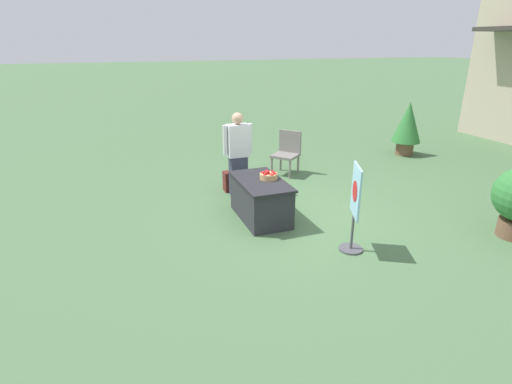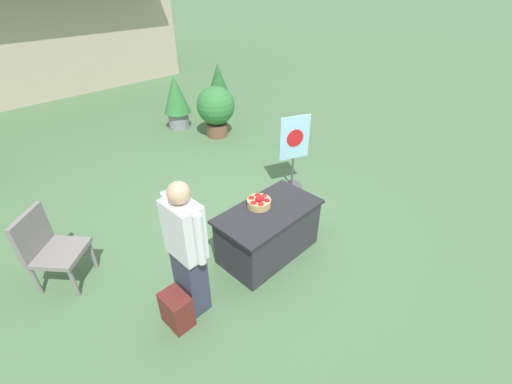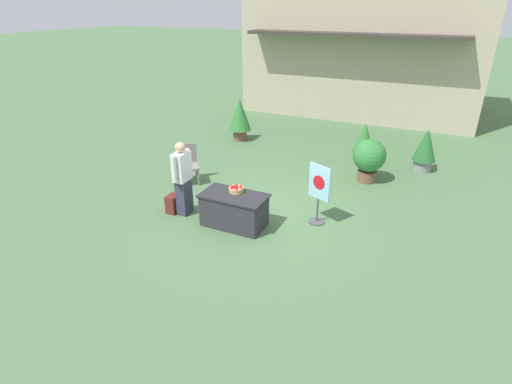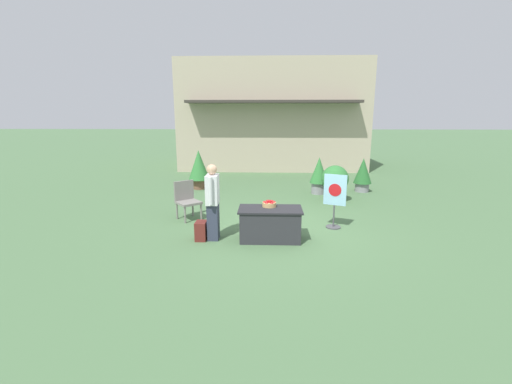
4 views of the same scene
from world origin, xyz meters
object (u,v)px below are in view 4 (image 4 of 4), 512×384
(apple_basket, at_px, (269,204))
(potted_plant_far_right, at_px, (199,167))
(backpack, at_px, (201,231))
(potted_plant_near_right, at_px, (335,181))
(person_visitor, at_px, (213,202))
(potted_plant_far_left, at_px, (363,173))
(patio_chair, at_px, (187,198))
(potted_plant_near_left, at_px, (319,174))
(poster_board, at_px, (335,199))
(display_table, at_px, (270,224))

(apple_basket, bearing_deg, potted_plant_far_right, 116.90)
(backpack, xyz_separation_m, potted_plant_near_right, (3.64, 3.68, 0.46))
(person_visitor, relative_size, potted_plant_far_left, 1.38)
(person_visitor, relative_size, potted_plant_near_right, 1.46)
(patio_chair, bearing_deg, potted_plant_near_left, 88.09)
(apple_basket, height_order, potted_plant_far_left, potted_plant_far_left)
(poster_board, relative_size, potted_plant_near_left, 1.03)
(patio_chair, bearing_deg, poster_board, 40.15)
(poster_board, relative_size, potted_plant_far_right, 0.92)
(backpack, bearing_deg, poster_board, 16.96)
(person_visitor, height_order, potted_plant_near_right, person_visitor)
(potted_plant_near_right, bearing_deg, backpack, -134.70)
(display_table, distance_m, person_visitor, 1.37)
(patio_chair, bearing_deg, apple_basket, 17.94)
(display_table, xyz_separation_m, apple_basket, (-0.02, 0.16, 0.42))
(potted_plant_far_left, bearing_deg, backpack, -133.87)
(potted_plant_near_left, bearing_deg, display_table, -110.49)
(person_visitor, bearing_deg, potted_plant_near_right, 46.61)
(display_table, bearing_deg, potted_plant_near_right, 59.78)
(backpack, height_order, patio_chair, patio_chair)
(apple_basket, relative_size, potted_plant_near_right, 0.27)
(backpack, height_order, potted_plant_far_right, potted_plant_far_right)
(backpack, bearing_deg, potted_plant_near_left, 55.26)
(apple_basket, distance_m, potted_plant_near_right, 4.05)
(backpack, xyz_separation_m, patio_chair, (-0.68, 1.59, 0.35))
(potted_plant_near_left, bearing_deg, patio_chair, -141.64)
(person_visitor, height_order, potted_plant_near_left, person_visitor)
(display_table, distance_m, potted_plant_near_right, 4.18)
(apple_basket, bearing_deg, poster_board, 24.37)
(potted_plant_near_right, bearing_deg, patio_chair, -154.23)
(apple_basket, xyz_separation_m, poster_board, (1.60, 0.72, -0.06))
(apple_basket, height_order, poster_board, poster_board)
(apple_basket, bearing_deg, potted_plant_far_left, 55.18)
(poster_board, distance_m, potted_plant_near_right, 2.78)
(backpack, bearing_deg, apple_basket, 8.50)
(person_visitor, bearing_deg, display_table, -0.00)
(poster_board, xyz_separation_m, potted_plant_far_right, (-4.21, 4.44, 0.11))
(potted_plant_far_right, bearing_deg, backpack, -78.45)
(potted_plant_far_right, bearing_deg, patio_chair, -83.72)
(display_table, height_order, person_visitor, person_visitor)
(apple_basket, bearing_deg, potted_plant_near_left, 68.63)
(apple_basket, bearing_deg, person_visitor, -172.55)
(potted_plant_far_right, distance_m, potted_plant_near_left, 4.43)
(apple_basket, bearing_deg, patio_chair, 148.21)
(patio_chair, distance_m, potted_plant_far_right, 3.83)
(potted_plant_near_left, bearing_deg, backpack, -124.74)
(poster_board, bearing_deg, display_table, -37.86)
(potted_plant_near_right, relative_size, potted_plant_near_left, 0.90)
(potted_plant_far_left, bearing_deg, poster_board, -113.41)
(backpack, height_order, potted_plant_far_left, potted_plant_far_left)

